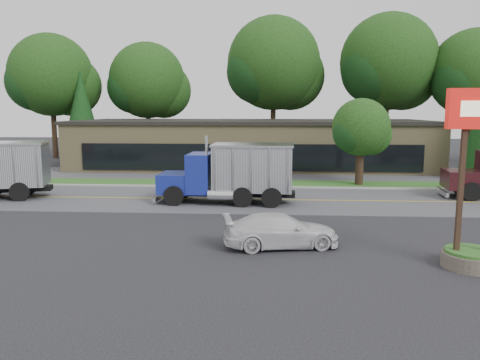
{
  "coord_description": "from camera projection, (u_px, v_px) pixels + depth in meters",
  "views": [
    {
      "loc": [
        3.7,
        -18.15,
        5.27
      ],
      "look_at": [
        2.22,
        4.83,
        1.8
      ],
      "focal_mm": 35.0,
      "sensor_mm": 36.0,
      "label": 1
    }
  ],
  "objects": [
    {
      "name": "road",
      "position": [
        207.0,
        199.0,
        27.81
      ],
      "size": [
        60.0,
        8.0,
        0.02
      ],
      "primitive_type": "cube",
      "color": "slate",
      "rests_on": "ground"
    },
    {
      "name": "far_parking",
      "position": [
        225.0,
        174.0,
        38.67
      ],
      "size": [
        60.0,
        7.0,
        0.02
      ],
      "primitive_type": "cube",
      "color": "slate",
      "rests_on": "ground"
    },
    {
      "name": "evergreen_left",
      "position": [
        82.0,
        111.0,
        48.79
      ],
      "size": [
        4.12,
        4.12,
        9.37
      ],
      "color": "#382619",
      "rests_on": "ground"
    },
    {
      "name": "dump_truck_blue",
      "position": [
        234.0,
        172.0,
        26.41
      ],
      "size": [
        7.76,
        2.92,
        3.36
      ],
      "rotation": [
        0.0,
        0.0,
        3.1
      ],
      "color": "black",
      "rests_on": "ground"
    },
    {
      "name": "strip_mall",
      "position": [
        252.0,
        145.0,
        44.16
      ],
      "size": [
        32.0,
        12.0,
        4.0
      ],
      "primitive_type": "cube",
      "color": "tan",
      "rests_on": "ground"
    },
    {
      "name": "tree_far_b",
      "position": [
        149.0,
        84.0,
        52.01
      ],
      "size": [
        8.87,
        8.35,
        12.66
      ],
      "color": "#382619",
      "rests_on": "ground"
    },
    {
      "name": "rally_car",
      "position": [
        281.0,
        230.0,
        18.07
      ],
      "size": [
        4.72,
        2.63,
        1.29
      ],
      "primitive_type": "imported",
      "rotation": [
        0.0,
        0.0,
        1.77
      ],
      "color": "silver",
      "rests_on": "ground"
    },
    {
      "name": "curb",
      "position": [
        216.0,
        187.0,
        31.96
      ],
      "size": [
        60.0,
        0.3,
        0.12
      ],
      "primitive_type": "cube",
      "color": "#9E9E99",
      "rests_on": "ground"
    },
    {
      "name": "tree_far_c",
      "position": [
        275.0,
        68.0,
        50.89
      ],
      "size": [
        10.72,
        10.09,
        15.29
      ],
      "color": "#382619",
      "rests_on": "ground"
    },
    {
      "name": "tree_far_a",
      "position": [
        53.0,
        79.0,
        50.61
      ],
      "size": [
        9.39,
        8.84,
        13.39
      ],
      "color": "#382619",
      "rests_on": "ground"
    },
    {
      "name": "tree_verge",
      "position": [
        362.0,
        130.0,
        32.57
      ],
      "size": [
        4.26,
        4.01,
        6.07
      ],
      "color": "#382619",
      "rests_on": "ground"
    },
    {
      "name": "center_line",
      "position": [
        207.0,
        199.0,
        27.81
      ],
      "size": [
        60.0,
        0.12,
        0.01
      ],
      "primitive_type": "cube",
      "color": "gold",
      "rests_on": "ground"
    },
    {
      "name": "ground",
      "position": [
        178.0,
        241.0,
        18.93
      ],
      "size": [
        140.0,
        140.0,
        0.0
      ],
      "primitive_type": "plane",
      "color": "#343439",
      "rests_on": "ground"
    },
    {
      "name": "tree_far_d",
      "position": [
        389.0,
        67.0,
        49.14
      ],
      "size": [
        10.7,
        10.07,
        15.27
      ],
      "color": "#382619",
      "rests_on": "ground"
    },
    {
      "name": "grass_verge",
      "position": [
        218.0,
        183.0,
        33.73
      ],
      "size": [
        60.0,
        3.4,
        0.03
      ],
      "primitive_type": "cube",
      "color": "#23531C",
      "rests_on": "ground"
    },
    {
      "name": "bilo_sign",
      "position": [
        475.0,
        209.0,
        15.5
      ],
      "size": [
        2.2,
        1.9,
        5.95
      ],
      "color": "#6B6054",
      "rests_on": "ground"
    },
    {
      "name": "tree_far_e",
      "position": [
        475.0,
        77.0,
        46.83
      ],
      "size": [
        9.31,
        8.77,
        13.29
      ],
      "color": "#382619",
      "rests_on": "ground"
    }
  ]
}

